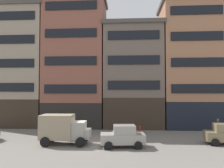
# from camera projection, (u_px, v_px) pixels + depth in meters

# --- Properties ---
(ground_plane) EXTENTS (120.00, 120.00, 0.00)m
(ground_plane) POSITION_uv_depth(u_px,v_px,m) (92.00, 143.00, 19.71)
(ground_plane) COLOR slate
(building_far_left) EXTENTS (7.99, 6.67, 16.44)m
(building_far_left) POSITION_uv_depth(u_px,v_px,m) (22.00, 66.00, 30.84)
(building_far_left) COLOR #33281E
(building_far_left) RESTS_ON ground_plane
(building_center_left) EXTENTS (8.34, 6.67, 17.81)m
(building_center_left) POSITION_uv_depth(u_px,v_px,m) (76.00, 61.00, 30.35)
(building_center_left) COLOR black
(building_center_left) RESTS_ON ground_plane
(building_center_right) EXTENTS (8.06, 6.67, 13.68)m
(building_center_right) POSITION_uv_depth(u_px,v_px,m) (133.00, 76.00, 29.76)
(building_center_right) COLOR #33281E
(building_center_right) RESTS_ON ground_plane
(building_far_right) EXTENTS (7.90, 6.67, 16.66)m
(building_far_right) POSITION_uv_depth(u_px,v_px,m) (190.00, 64.00, 29.32)
(building_far_right) COLOR black
(building_far_right) RESTS_ON ground_plane
(delivery_truck_near) EXTENTS (4.39, 2.22, 2.62)m
(delivery_truck_near) POSITION_uv_depth(u_px,v_px,m) (64.00, 128.00, 19.31)
(delivery_truck_near) COLOR gray
(delivery_truck_near) RESTS_ON ground_plane
(sedan_light) EXTENTS (3.84, 2.16, 1.83)m
(sedan_light) POSITION_uv_depth(u_px,v_px,m) (123.00, 136.00, 18.35)
(sedan_light) COLOR gray
(sedan_light) RESTS_ON ground_plane
(pedestrian_officer) EXTENTS (0.51, 0.51, 1.79)m
(pedestrian_officer) POSITION_uv_depth(u_px,v_px,m) (218.00, 126.00, 23.76)
(pedestrian_officer) COLOR #38332D
(pedestrian_officer) RESTS_ON ground_plane
(fire_hydrant_curbside) EXTENTS (0.24, 0.24, 0.83)m
(fire_hydrant_curbside) POSITION_uv_depth(u_px,v_px,m) (140.00, 129.00, 24.69)
(fire_hydrant_curbside) COLOR maroon
(fire_hydrant_curbside) RESTS_ON ground_plane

